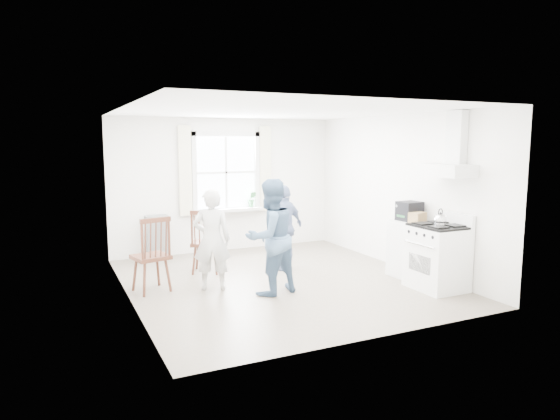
{
  "coord_description": "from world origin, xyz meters",
  "views": [
    {
      "loc": [
        -3.2,
        -6.81,
        2.15
      ],
      "look_at": [
        0.1,
        0.2,
        1.08
      ],
      "focal_mm": 32.0,
      "sensor_mm": 36.0,
      "label": 1
    }
  ],
  "objects_px": {
    "stereo_stack": "(409,211)",
    "windsor_chair_b": "(205,235)",
    "low_cabinet": "(409,249)",
    "person_left": "(212,240)",
    "person_right": "(285,227)",
    "windsor_chair_a": "(154,247)",
    "person_mid": "(270,237)",
    "gas_stove": "(437,257)"
  },
  "relations": [
    {
      "from": "stereo_stack",
      "to": "person_mid",
      "type": "xyz_separation_m",
      "value": [
        -2.4,
        0.06,
        -0.23
      ]
    },
    {
      "from": "stereo_stack",
      "to": "person_mid",
      "type": "height_order",
      "value": "person_mid"
    },
    {
      "from": "stereo_stack",
      "to": "person_right",
      "type": "relative_size",
      "value": 0.25
    },
    {
      "from": "windsor_chair_b",
      "to": "stereo_stack",
      "type": "bearing_deg",
      "value": -27.05
    },
    {
      "from": "windsor_chair_a",
      "to": "windsor_chair_b",
      "type": "height_order",
      "value": "windsor_chair_a"
    },
    {
      "from": "windsor_chair_b",
      "to": "person_left",
      "type": "distance_m",
      "value": 0.91
    },
    {
      "from": "windsor_chair_a",
      "to": "windsor_chair_b",
      "type": "distance_m",
      "value": 1.19
    },
    {
      "from": "low_cabinet",
      "to": "stereo_stack",
      "type": "xyz_separation_m",
      "value": [
        0.03,
        0.07,
        0.6
      ]
    },
    {
      "from": "person_right",
      "to": "low_cabinet",
      "type": "bearing_deg",
      "value": 117.28
    },
    {
      "from": "windsor_chair_a",
      "to": "person_mid",
      "type": "xyz_separation_m",
      "value": [
        1.48,
        -0.72,
        0.14
      ]
    },
    {
      "from": "person_mid",
      "to": "windsor_chair_a",
      "type": "bearing_deg",
      "value": -40.34
    },
    {
      "from": "gas_stove",
      "to": "person_left",
      "type": "xyz_separation_m",
      "value": [
        -2.99,
        1.37,
        0.26
      ]
    },
    {
      "from": "windsor_chair_a",
      "to": "person_mid",
      "type": "distance_m",
      "value": 1.65
    },
    {
      "from": "person_right",
      "to": "windsor_chair_b",
      "type": "bearing_deg",
      "value": -35.9
    },
    {
      "from": "windsor_chair_a",
      "to": "person_right",
      "type": "distance_m",
      "value": 2.3
    },
    {
      "from": "person_mid",
      "to": "stereo_stack",
      "type": "bearing_deg",
      "value": 164.23
    },
    {
      "from": "person_left",
      "to": "person_mid",
      "type": "xyz_separation_m",
      "value": [
        0.68,
        -0.54,
        0.08
      ]
    },
    {
      "from": "windsor_chair_a",
      "to": "windsor_chair_b",
      "type": "xyz_separation_m",
      "value": [
        0.95,
        0.71,
        -0.03
      ]
    },
    {
      "from": "person_left",
      "to": "person_right",
      "type": "bearing_deg",
      "value": -136.82
    },
    {
      "from": "low_cabinet",
      "to": "person_left",
      "type": "bearing_deg",
      "value": 167.56
    },
    {
      "from": "gas_stove",
      "to": "person_left",
      "type": "height_order",
      "value": "person_left"
    },
    {
      "from": "windsor_chair_b",
      "to": "person_mid",
      "type": "bearing_deg",
      "value": -69.86
    },
    {
      "from": "stereo_stack",
      "to": "windsor_chair_b",
      "type": "distance_m",
      "value": 3.31
    },
    {
      "from": "person_mid",
      "to": "gas_stove",
      "type": "bearing_deg",
      "value": 145.87
    },
    {
      "from": "stereo_stack",
      "to": "windsor_chair_b",
      "type": "relative_size",
      "value": 0.34
    },
    {
      "from": "person_mid",
      "to": "person_right",
      "type": "xyz_separation_m",
      "value": [
        0.78,
        1.16,
        -0.1
      ]
    },
    {
      "from": "low_cabinet",
      "to": "windsor_chair_a",
      "type": "height_order",
      "value": "windsor_chair_a"
    },
    {
      "from": "stereo_stack",
      "to": "low_cabinet",
      "type": "bearing_deg",
      "value": -113.84
    },
    {
      "from": "windsor_chair_b",
      "to": "person_mid",
      "type": "relative_size",
      "value": 0.65
    },
    {
      "from": "person_left",
      "to": "person_mid",
      "type": "bearing_deg",
      "value": 161.97
    },
    {
      "from": "windsor_chair_b",
      "to": "person_right",
      "type": "distance_m",
      "value": 1.34
    },
    {
      "from": "stereo_stack",
      "to": "person_mid",
      "type": "distance_m",
      "value": 2.41
    },
    {
      "from": "gas_stove",
      "to": "stereo_stack",
      "type": "relative_size",
      "value": 3.1
    },
    {
      "from": "gas_stove",
      "to": "windsor_chair_a",
      "type": "distance_m",
      "value": 4.09
    },
    {
      "from": "low_cabinet",
      "to": "stereo_stack",
      "type": "distance_m",
      "value": 0.61
    },
    {
      "from": "low_cabinet",
      "to": "person_right",
      "type": "bearing_deg",
      "value": 141.12
    },
    {
      "from": "gas_stove",
      "to": "windsor_chair_b",
      "type": "height_order",
      "value": "gas_stove"
    },
    {
      "from": "windsor_chair_a",
      "to": "windsor_chair_b",
      "type": "bearing_deg",
      "value": 36.72
    },
    {
      "from": "gas_stove",
      "to": "person_mid",
      "type": "xyz_separation_m",
      "value": [
        -2.3,
        0.83,
        0.33
      ]
    },
    {
      "from": "stereo_stack",
      "to": "person_left",
      "type": "height_order",
      "value": "person_left"
    },
    {
      "from": "gas_stove",
      "to": "person_right",
      "type": "relative_size",
      "value": 0.78
    },
    {
      "from": "windsor_chair_b",
      "to": "person_right",
      "type": "xyz_separation_m",
      "value": [
        1.31,
        -0.28,
        0.07
      ]
    }
  ]
}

